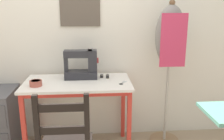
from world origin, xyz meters
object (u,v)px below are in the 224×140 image
at_px(fabric_bowl, 36,83).
at_px(thread_spool_near_machine, 102,76).
at_px(dress_form, 170,44).
at_px(scissors, 122,83).
at_px(sewing_machine, 83,65).
at_px(thread_spool_mid_table, 107,76).

bearing_deg(fabric_bowl, thread_spool_near_machine, 19.36).
bearing_deg(dress_form, thread_spool_near_machine, 178.91).
height_order(scissors, dress_form, dress_form).
xyz_separation_m(fabric_bowl, dress_form, (1.33, 0.21, 0.32)).
bearing_deg(sewing_machine, fabric_bowl, -153.31).
xyz_separation_m(sewing_machine, thread_spool_mid_table, (0.25, -0.02, -0.12)).
bearing_deg(dress_form, thread_spool_mid_table, -178.92).
relative_size(sewing_machine, thread_spool_near_machine, 8.55).
height_order(thread_spool_near_machine, dress_form, dress_form).
relative_size(thread_spool_mid_table, dress_form, 0.03).
height_order(scissors, thread_spool_mid_table, thread_spool_mid_table).
relative_size(scissors, thread_spool_mid_table, 2.86).
distance_m(scissors, thread_spool_mid_table, 0.22).
relative_size(fabric_bowl, thread_spool_mid_table, 2.76).
xyz_separation_m(scissors, thread_spool_near_machine, (-0.19, 0.21, 0.01)).
distance_m(sewing_machine, scissors, 0.46).
xyz_separation_m(sewing_machine, dress_form, (0.89, -0.01, 0.21)).
xyz_separation_m(scissors, dress_form, (0.51, 0.19, 0.34)).
height_order(thread_spool_mid_table, dress_form, dress_form).
height_order(sewing_machine, thread_spool_mid_table, sewing_machine).
distance_m(sewing_machine, dress_form, 0.92).
distance_m(scissors, thread_spool_near_machine, 0.28).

